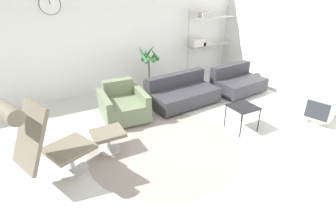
% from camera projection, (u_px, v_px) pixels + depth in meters
% --- Properties ---
extents(ground_plane, '(12.00, 12.00, 0.00)m').
position_uv_depth(ground_plane, '(173.00, 138.00, 4.68)').
color(ground_plane, silver).
extents(wall_back, '(12.00, 0.09, 2.80)m').
position_uv_depth(wall_back, '(117.00, 33.00, 6.30)').
color(wall_back, white).
rests_on(wall_back, ground_plane).
extents(wall_right, '(0.06, 12.00, 2.80)m').
position_uv_depth(wall_right, '(313.00, 40.00, 5.55)').
color(wall_right, white).
rests_on(wall_right, ground_plane).
extents(round_rug, '(2.52, 2.52, 0.01)m').
position_uv_depth(round_rug, '(164.00, 147.00, 4.42)').
color(round_rug, gray).
rests_on(round_rug, ground_plane).
extents(lounge_chair, '(1.13, 0.87, 1.31)m').
position_uv_depth(lounge_chair, '(41.00, 137.00, 3.31)').
color(lounge_chair, '#BCBCC1').
rests_on(lounge_chair, ground_plane).
extents(ottoman, '(0.51, 0.43, 0.36)m').
position_uv_depth(ottoman, '(108.00, 136.00, 4.22)').
color(ottoman, '#BCBCC1').
rests_on(ottoman, ground_plane).
extents(armchair_red, '(0.91, 0.96, 0.72)m').
position_uv_depth(armchair_red, '(123.00, 106.00, 5.24)').
color(armchair_red, silver).
rests_on(armchair_red, ground_plane).
extents(couch_low, '(1.59, 0.97, 0.65)m').
position_uv_depth(couch_low, '(182.00, 94.00, 5.90)').
color(couch_low, black).
rests_on(couch_low, ground_plane).
extents(couch_second, '(1.29, 0.94, 0.65)m').
position_uv_depth(couch_second, '(237.00, 83.00, 6.55)').
color(couch_second, black).
rests_on(couch_second, ground_plane).
extents(side_table, '(0.47, 0.47, 0.47)m').
position_uv_depth(side_table, '(243.00, 109.00, 4.79)').
color(side_table, black).
rests_on(side_table, ground_plane).
extents(crt_television, '(0.63, 0.60, 0.54)m').
position_uv_depth(crt_television, '(321.00, 108.00, 5.08)').
color(crt_television, beige).
rests_on(crt_television, ground_plane).
extents(potted_plant, '(0.53, 0.53, 1.18)m').
position_uv_depth(potted_plant, '(149.00, 72.00, 6.45)').
color(potted_plant, brown).
rests_on(potted_plant, ground_plane).
extents(shelf_unit, '(1.33, 0.28, 1.91)m').
position_uv_depth(shelf_unit, '(205.00, 36.00, 7.19)').
color(shelf_unit, '#BCBCC1').
rests_on(shelf_unit, ground_plane).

